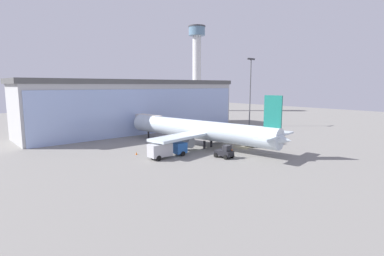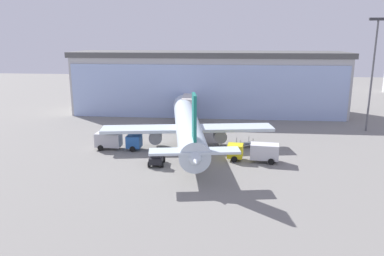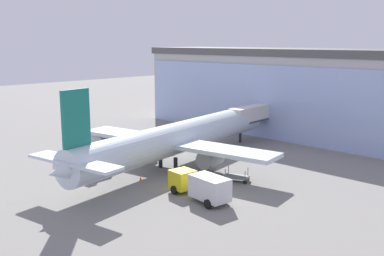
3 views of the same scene
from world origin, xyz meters
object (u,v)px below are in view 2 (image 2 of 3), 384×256
Objects in this scene: jet_bridge at (188,101)px; airplane at (187,125)px; safety_cone_nose at (193,158)px; pushback_tug at (156,158)px; fuel_truck at (255,151)px; apron_light_mast at (373,66)px; catering_truck at (117,140)px; baggage_cart at (245,144)px; safety_cone_wingtip at (110,138)px.

airplane is (2.01, -18.90, -0.70)m from jet_bridge.
pushback_tug is at bearing -151.62° from safety_cone_nose.
airplane reaches higher than safety_cone_nose.
jet_bridge reaches higher than fuel_truck.
apron_light_mast is at bearing -77.65° from airplane.
apron_light_mast is 48.34m from catering_truck.
airplane is 12.08× the size of pushback_tug.
apron_light_mast reaches higher than fuel_truck.
baggage_cart is at bearing 44.35° from safety_cone_nose.
baggage_cart is at bearing -152.46° from jet_bridge.
apron_light_mast is 29.54m from baggage_cart.
fuel_truck is at bearing -133.57° from airplane.
apron_light_mast is 0.52× the size of airplane.
fuel_truck is 2.25× the size of pushback_tug.
pushback_tug is 6.04× the size of safety_cone_wingtip.
apron_light_mast is 38.03× the size of safety_cone_nose.
fuel_truck reaches higher than pushback_tug.
fuel_truck is 14.21m from pushback_tug.
apron_light_mast reaches higher than safety_cone_wingtip.
jet_bridge is at bearing -58.60° from fuel_truck.
apron_light_mast is at bearing 21.61° from catering_truck.
airplane is at bearing 18.37° from catering_truck.
safety_cone_wingtip is (-3.02, 5.35, -1.19)m from catering_truck.
apron_light_mast is at bearing -60.90° from pushback_tug.
safety_cone_wingtip is (-10.81, 12.09, -0.70)m from pushback_tug.
airplane is 5.37× the size of fuel_truck.
jet_bridge reaches higher than pushback_tug.
catering_truck reaches higher than safety_cone_wingtip.
pushback_tug is (-1.17, -29.17, -3.23)m from jet_bridge.
baggage_cart is (20.45, 3.46, -0.97)m from catering_truck.
jet_bridge reaches higher than catering_truck.
catering_truck is at bearing -4.10° from fuel_truck.
fuel_truck is 7.27m from baggage_cart.
apron_light_mast is 49.86m from safety_cone_wingtip.
fuel_truck is at bearing 73.75° from baggage_cart.
airplane is at bearing -21.26° from pushback_tug.
baggage_cart is 23.54m from safety_cone_wingtip.
baggage_cart is 0.97× the size of pushback_tug.
fuel_truck is (21.65, -3.64, 0.00)m from catering_truck.
airplane is 8.44m from safety_cone_nose.
safety_cone_wingtip is at bearing 141.29° from jet_bridge.
fuel_truck is 2.32× the size of baggage_cart.
apron_light_mast is at bearing 33.90° from safety_cone_nose.
pushback_tug is at bearing 18.07° from fuel_truck.
safety_cone_wingtip is (-23.47, 1.89, -0.23)m from baggage_cart.
apron_light_mast reaches higher than pushback_tug.
safety_cone_wingtip is at bearing -14.57° from fuel_truck.
catering_truck is 2.28× the size of baggage_cart.
jet_bridge reaches higher than safety_cone_wingtip.
jet_bridge is 21.23m from safety_cone_wingtip.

